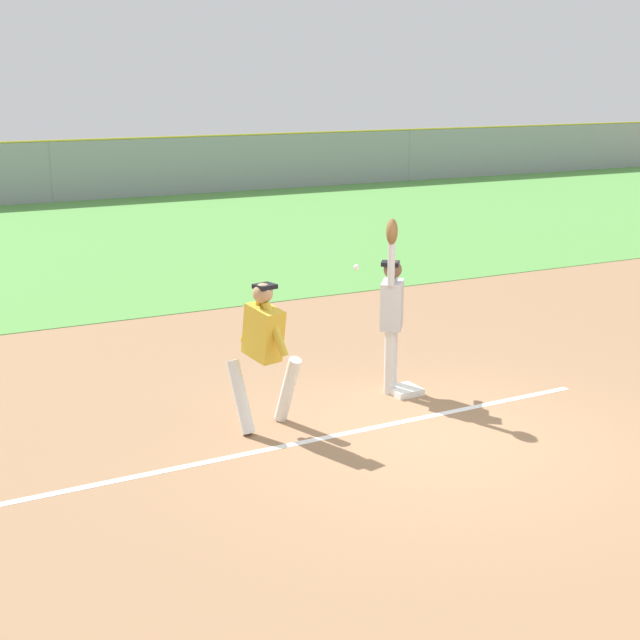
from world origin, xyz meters
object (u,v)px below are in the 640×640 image
Objects in this scene: parked_car_white at (0,169)px; fielder at (392,307)px; runner at (264,345)px; parked_car_silver at (263,158)px; first_base at (404,390)px; parked_car_green at (139,163)px; baseball at (356,267)px.

fielder is at bearing -90.34° from parked_car_white.
runner is at bearing 48.78° from fielder.
parked_car_silver is (10.87, 25.16, -0.32)m from runner.
first_base is 0.08× the size of parked_car_white.
parked_car_green is at bearing 81.47° from first_base.
parked_car_white is 10.15m from parked_car_silver.
parked_car_green and parked_car_silver have the same top height.
fielder reaches higher than parked_car_green.
runner is at bearing -94.81° from parked_car_white.
fielder is 25.28m from parked_car_green.
baseball is 0.02× the size of parked_car_white.
parked_car_silver is (10.15, -0.09, 0.00)m from parked_car_white.
fielder reaches higher than first_base.
parked_car_white and parked_car_silver have the same top height.
fielder is at bearing 125.90° from first_base.
fielder reaches higher than runner.
baseball is (-0.35, 0.30, 0.49)m from fielder.
first_base is 25.03m from parked_car_white.
runner is at bearing -172.74° from first_base.
parked_car_white is at bearing 92.05° from baseball.
runner is 26.07m from parked_car_green.
first_base is 5.14× the size of baseball.
runner is 0.39× the size of parked_car_green.
first_base is 1.10m from fielder.
first_base is 1.71m from baseball.
runner is at bearing -119.53° from parked_car_silver.
baseball is (-0.47, 0.46, 1.58)m from first_base.
first_base is at bearing 162.40° from fielder.
parked_car_green is 5.05m from parked_car_silver.
parked_car_white is (-1.23, 24.82, -0.45)m from fielder.
parked_car_green is (5.83, 25.40, -0.32)m from runner.
parked_car_white is (-0.88, 24.52, -0.94)m from baseball.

